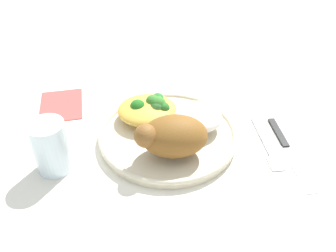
# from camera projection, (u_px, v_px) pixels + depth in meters

# --- Properties ---
(ground_plane) EXTENTS (2.00, 2.00, 0.00)m
(ground_plane) POSITION_uv_depth(u_px,v_px,m) (168.00, 139.00, 0.63)
(ground_plane) COLOR silver
(plate) EXTENTS (0.25, 0.25, 0.02)m
(plate) POSITION_uv_depth(u_px,v_px,m) (168.00, 134.00, 0.62)
(plate) COLOR beige
(plate) RESTS_ON ground_plane
(roasted_chicken) EXTENTS (0.12, 0.08, 0.07)m
(roasted_chicken) POSITION_uv_depth(u_px,v_px,m) (172.00, 136.00, 0.55)
(roasted_chicken) COLOR brown
(roasted_chicken) RESTS_ON plate
(rice_pile) EXTENTS (0.09, 0.08, 0.04)m
(rice_pile) POSITION_uv_depth(u_px,v_px,m) (198.00, 117.00, 0.62)
(rice_pile) COLOR white
(rice_pile) RESTS_ON plate
(mac_cheese_with_broccoli) EXTENTS (0.11, 0.10, 0.04)m
(mac_cheese_with_broccoli) POSITION_uv_depth(u_px,v_px,m) (149.00, 109.00, 0.64)
(mac_cheese_with_broccoli) COLOR gold
(mac_cheese_with_broccoli) RESTS_ON plate
(fork) EXTENTS (0.02, 0.14, 0.01)m
(fork) POSITION_uv_depth(u_px,v_px,m) (267.00, 145.00, 0.61)
(fork) COLOR #B2B2B7
(fork) RESTS_ON ground_plane
(knife) EXTENTS (0.02, 0.19, 0.01)m
(knife) POSITION_uv_depth(u_px,v_px,m) (285.00, 144.00, 0.61)
(knife) COLOR black
(knife) RESTS_ON ground_plane
(water_glass) EXTENTS (0.06, 0.06, 0.09)m
(water_glass) POSITION_uv_depth(u_px,v_px,m) (51.00, 147.00, 0.55)
(water_glass) COLOR silver
(water_glass) RESTS_ON ground_plane
(napkin) EXTENTS (0.10, 0.12, 0.00)m
(napkin) POSITION_uv_depth(u_px,v_px,m) (61.00, 105.00, 0.71)
(napkin) COLOR #DB4C47
(napkin) RESTS_ON ground_plane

